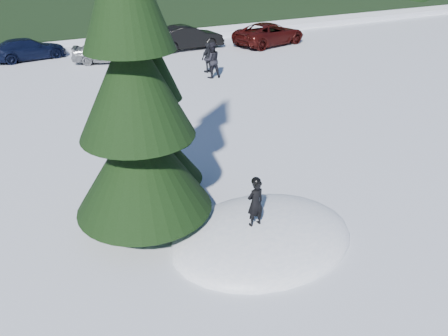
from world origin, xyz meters
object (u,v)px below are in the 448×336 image
adult_0 (212,60)px  adult_1 (208,58)px  car_6 (270,34)px  spruce_tall (135,96)px  car_4 (107,51)px  child_skier (255,203)px  car_5 (188,37)px  car_3 (28,49)px  spruce_short (159,121)px

adult_0 → adult_1: adult_0 is taller
adult_0 → car_6: 9.05m
spruce_tall → car_4: bearing=77.3°
spruce_tall → child_skier: 3.50m
car_5 → spruce_tall: bearing=152.6°
car_3 → child_skier: bearing=176.9°
adult_1 → spruce_tall: bearing=37.9°
spruce_short → car_5: size_ratio=1.17×
spruce_tall → car_5: 20.36m
adult_1 → car_3: adult_1 is taller
spruce_short → spruce_tall: bearing=-125.5°
car_4 → car_6: (11.07, -0.43, 0.07)m
adult_0 → car_5: bearing=-96.0°
adult_0 → car_3: (-7.69, 8.85, -0.28)m
adult_0 → car_6: size_ratio=0.34×
spruce_tall → car_6: 22.32m
spruce_tall → car_3: 20.07m
adult_0 → car_3: adult_0 is taller
car_4 → adult_1: bearing=-116.3°
spruce_tall → car_4: spruce_tall is taller
car_3 → car_5: 9.71m
spruce_short → car_4: bearing=79.8°
spruce_short → car_5: spruce_short is taller
child_skier → car_5: (7.46, 19.69, -0.30)m
car_4 → car_5: 5.71m
child_skier → spruce_short: bearing=-75.6°
spruce_tall → adult_1: bearing=56.8°
adult_0 → car_3: size_ratio=0.42×
adult_0 → adult_1: 1.11m
child_skier → car_4: 18.79m
car_3 → car_4: 4.91m
spruce_short → child_skier: bearing=-73.5°
car_6 → spruce_short: bearing=125.7°
spruce_tall → car_3: spruce_tall is taller
adult_1 → car_4: (-4.13, 4.78, -0.12)m
spruce_short → child_skier: size_ratio=4.67×
child_skier → car_4: bearing=-97.7°
spruce_tall → child_skier: (1.95, -1.82, -2.27)m
spruce_tall → spruce_short: bearing=54.5°
car_4 → car_5: size_ratio=0.85×
child_skier → spruce_tall: bearing=-45.1°
child_skier → adult_1: 15.14m
adult_0 → car_6: bearing=-134.5°
spruce_tall → car_3: size_ratio=2.02×
child_skier → car_6: (12.91, 18.27, -0.32)m
car_5 → child_skier: bearing=159.7°
spruce_tall → car_6: size_ratio=1.63×
car_3 → car_4: (3.88, -3.01, 0.05)m
car_3 → car_4: car_4 is taller
adult_1 → car_6: adult_1 is taller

